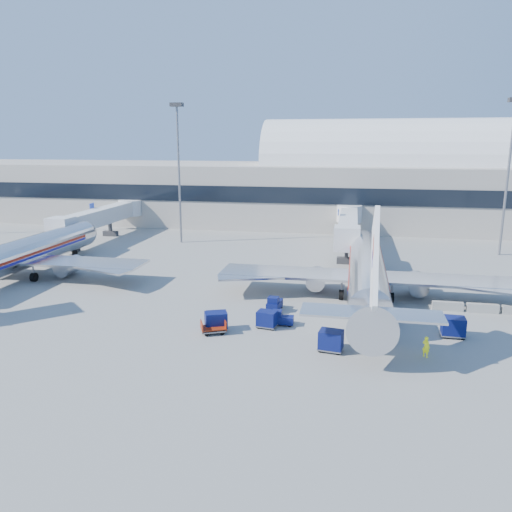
% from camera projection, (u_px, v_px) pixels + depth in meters
% --- Properties ---
extents(ground, '(260.00, 260.00, 0.00)m').
position_uv_depth(ground, '(268.00, 306.00, 51.66)').
color(ground, gray).
rests_on(ground, ground).
extents(terminal, '(170.00, 28.15, 21.00)m').
position_uv_depth(terminal, '(250.00, 185.00, 106.04)').
color(terminal, '#B2AA9E').
rests_on(terminal, ground).
extents(airliner_main, '(32.00, 37.26, 12.07)m').
position_uv_depth(airliner_main, '(367.00, 272.00, 53.43)').
color(airliner_main, silver).
rests_on(airliner_main, ground).
extents(airliner_mid, '(32.00, 37.26, 12.07)m').
position_uv_depth(airliner_mid, '(18.00, 255.00, 61.32)').
color(airliner_mid, silver).
rests_on(airliner_mid, ground).
extents(jetbridge_near, '(4.40, 27.50, 6.25)m').
position_uv_depth(jetbridge_near, '(348.00, 224.00, 78.81)').
color(jetbridge_near, silver).
rests_on(jetbridge_near, ground).
extents(jetbridge_mid, '(4.40, 27.50, 6.25)m').
position_uv_depth(jetbridge_mid, '(103.00, 216.00, 86.70)').
color(jetbridge_mid, silver).
rests_on(jetbridge_mid, ground).
extents(mast_west, '(2.00, 1.20, 22.60)m').
position_uv_depth(mast_west, '(178.00, 153.00, 80.78)').
color(mast_west, slate).
rests_on(mast_west, ground).
extents(mast_east, '(2.00, 1.20, 22.60)m').
position_uv_depth(mast_east, '(510.00, 154.00, 71.39)').
color(mast_east, slate).
rests_on(mast_east, ground).
extents(barrier_near, '(3.00, 0.55, 0.90)m').
position_uv_depth(barrier_near, '(448.00, 306.00, 50.09)').
color(barrier_near, '#9E9E96').
rests_on(barrier_near, ground).
extents(barrier_mid, '(3.00, 0.55, 0.90)m').
position_uv_depth(barrier_mid, '(483.00, 308.00, 49.47)').
color(barrier_mid, '#9E9E96').
rests_on(barrier_mid, ground).
extents(tug_lead, '(2.14, 1.12, 1.38)m').
position_uv_depth(tug_lead, '(281.00, 318.00, 46.13)').
color(tug_lead, '#091048').
rests_on(tug_lead, ground).
extents(tug_right, '(2.63, 2.08, 1.53)m').
position_uv_depth(tug_right, '(382.00, 317.00, 46.38)').
color(tug_right, '#091048').
rests_on(tug_right, ground).
extents(tug_left, '(1.42, 2.47, 1.54)m').
position_uv_depth(tug_left, '(274.00, 304.00, 50.01)').
color(tug_left, '#091048').
rests_on(tug_left, ground).
extents(cart_train_a, '(1.99, 1.64, 1.58)m').
position_uv_depth(cart_train_a, '(267.00, 319.00, 45.38)').
color(cart_train_a, '#091048').
rests_on(cart_train_a, ground).
extents(cart_train_b, '(2.31, 2.06, 1.69)m').
position_uv_depth(cart_train_b, '(217.00, 321.00, 44.79)').
color(cart_train_b, '#091048').
rests_on(cart_train_b, ground).
extents(cart_train_c, '(2.32, 2.09, 1.67)m').
position_uv_depth(cart_train_c, '(215.00, 321.00, 44.77)').
color(cart_train_c, '#091048').
rests_on(cart_train_c, ground).
extents(cart_solo_near, '(2.18, 1.79, 1.74)m').
position_uv_depth(cart_solo_near, '(331.00, 340.00, 40.27)').
color(cart_solo_near, '#091048').
rests_on(cart_solo_near, ground).
extents(cart_solo_far, '(2.07, 1.60, 1.79)m').
position_uv_depth(cart_solo_far, '(453.00, 326.00, 43.21)').
color(cart_solo_far, '#091048').
rests_on(cart_solo_far, ground).
extents(cart_open_red, '(2.60, 2.28, 0.58)m').
position_uv_depth(cart_open_red, '(214.00, 329.00, 44.13)').
color(cart_open_red, slate).
rests_on(cart_open_red, ground).
extents(ramp_worker, '(0.74, 0.71, 1.71)m').
position_uv_depth(ramp_worker, '(426.00, 347.00, 39.18)').
color(ramp_worker, '#CEE518').
rests_on(ramp_worker, ground).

